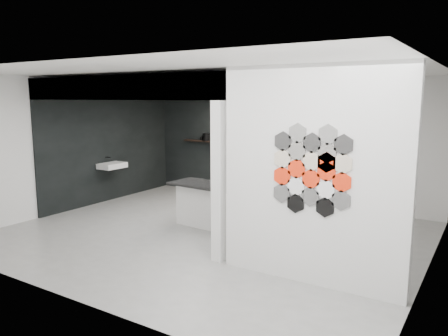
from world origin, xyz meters
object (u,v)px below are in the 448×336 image
kitchen_island (212,205)px  glass_vase (286,142)px  kettle (271,141)px  stockpot (207,137)px  bottle_dark (233,139)px  partition_panel (312,177)px  utensil_cup (201,138)px  glass_bowl (286,143)px  wall_basin (112,166)px

kitchen_island → glass_vase: 2.70m
kitchen_island → kettle: bearing=95.7°
stockpot → bottle_dark: stockpot is taller
partition_panel → utensil_cup: size_ratio=31.73×
utensil_cup → glass_bowl: bearing=0.0°
wall_basin → partition_panel: bearing=-18.2°
glass_vase → bottle_dark: size_ratio=0.96×
partition_panel → utensil_cup: 5.87m
wall_basin → utensil_cup: bearing=63.0°
kitchen_island → glass_bowl: glass_bowl is taller
partition_panel → kettle: size_ratio=16.73×
kitchen_island → bottle_dark: bearing=117.6°
stockpot → kitchen_island: bearing=-53.9°
wall_basin → stockpot: 2.46m
stockpot → kettle: stockpot is taller
kettle → bottle_dark: size_ratio=1.01×
partition_panel → kitchen_island: (-2.42, 1.37, -0.98)m
partition_panel → bottle_dark: (-3.47, 3.87, 0.00)m
glass_vase → bottle_dark: bottle_dark is taller
kettle → stockpot: bearing=157.1°
kettle → utensil_cup: size_ratio=1.90×
kettle → utensil_cup: 1.96m
kettle → glass_vase: (0.38, 0.00, 0.01)m
bottle_dark → glass_vase: bearing=0.0°
partition_panel → kitchen_island: partition_panel is taller
partition_panel → utensil_cup: partition_panel is taller
stockpot → glass_vase: size_ratio=1.36×
glass_vase → wall_basin: bearing=-148.7°
glass_vase → stockpot: bearing=180.0°
kitchen_island → kettle: size_ratio=9.59×
stockpot → utensil_cup: (-0.17, 0.00, -0.04)m
partition_panel → kitchen_island: size_ratio=1.74×
glass_bowl → utensil_cup: (-2.34, 0.00, -0.00)m
stockpot → utensil_cup: bearing=180.0°
partition_panel → glass_vase: partition_panel is taller
partition_panel → utensil_cup: (-4.41, 3.87, -0.04)m
partition_panel → glass_vase: bearing=118.2°
wall_basin → stockpot: stockpot is taller
partition_panel → stockpot: (-4.24, 3.87, 0.01)m
kettle → glass_vase: 0.38m
stockpot → kettle: size_ratio=1.30×
utensil_cup → bottle_dark: bearing=0.0°
partition_panel → kettle: 4.58m
kettle → kitchen_island: bearing=-112.1°
bottle_dark → utensil_cup: (-0.95, 0.00, -0.04)m
glass_vase → glass_bowl: bearing=0.0°
glass_vase → kettle: bearing=180.0°
wall_basin → glass_bowl: size_ratio=4.37×
kitchen_island → kettle: kettle is taller
bottle_dark → utensil_cup: bottle_dark is taller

